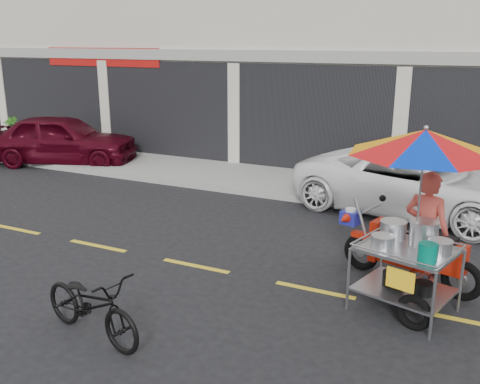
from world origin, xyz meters
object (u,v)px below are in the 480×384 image
at_px(white_pickup, 415,182).
at_px(food_vendor_rig, 421,193).
at_px(maroon_sedan, 62,139).
at_px(near_bicycle, 91,305).

bearing_deg(white_pickup, food_vendor_rig, -161.69).
relative_size(maroon_sedan, food_vendor_rig, 1.70).
bearing_deg(maroon_sedan, food_vendor_rig, -132.25).
relative_size(white_pickup, food_vendor_rig, 1.95).
bearing_deg(white_pickup, near_bicycle, 167.63).
bearing_deg(near_bicycle, white_pickup, -10.33).
relative_size(maroon_sedan, near_bicycle, 2.54).
height_order(maroon_sedan, near_bicycle, maroon_sedan).
xyz_separation_m(white_pickup, near_bicycle, (-2.77, -6.70, -0.24)).
xyz_separation_m(maroon_sedan, food_vendor_rig, (10.50, -4.42, 0.85)).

